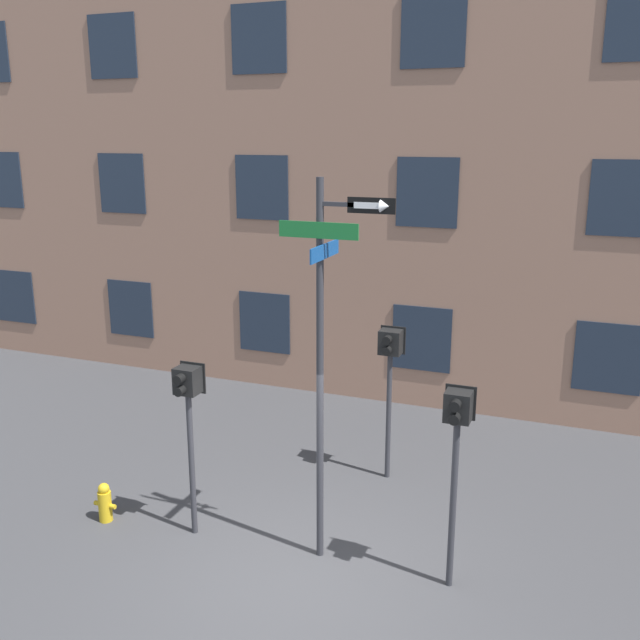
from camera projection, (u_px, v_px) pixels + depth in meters
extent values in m
plane|color=#38383A|center=(298.00, 582.00, 8.77)|extent=(60.00, 60.00, 0.00)
cube|color=#936B56|center=(437.00, 32.00, 12.87)|extent=(24.00, 0.60, 14.24)
cube|color=#1E2838|center=(15.00, 297.00, 17.66)|extent=(1.17, 0.03, 1.30)
cube|color=#1E2838|center=(131.00, 309.00, 16.45)|extent=(1.17, 0.03, 1.30)
cube|color=#1E2838|center=(265.00, 322.00, 15.24)|extent=(1.17, 0.03, 1.30)
cube|color=#1E2838|center=(422.00, 339.00, 14.03)|extent=(1.17, 0.03, 1.30)
cube|color=#1E2838|center=(608.00, 358.00, 12.82)|extent=(1.17, 0.03, 1.30)
cube|color=#1E2838|center=(2.00, 180.00, 16.93)|extent=(1.17, 0.03, 1.30)
cube|color=#1E2838|center=(122.00, 183.00, 15.72)|extent=(1.17, 0.03, 1.30)
cube|color=#1E2838|center=(262.00, 188.00, 14.52)|extent=(1.17, 0.03, 1.30)
cube|color=#1E2838|center=(427.00, 193.00, 13.31)|extent=(1.17, 0.03, 1.30)
cube|color=#1E2838|center=(625.00, 198.00, 12.10)|extent=(1.17, 0.03, 1.30)
cube|color=#1E2838|center=(112.00, 46.00, 15.00)|extent=(1.17, 0.03, 1.30)
cube|color=#1E2838|center=(259.00, 39.00, 13.79)|extent=(1.17, 0.03, 1.30)
cube|color=#1E2838|center=(433.00, 30.00, 12.58)|extent=(1.17, 0.03, 1.30)
cylinder|color=#2D2D33|center=(320.00, 379.00, 8.72)|extent=(0.09, 0.09, 4.87)
cube|color=#2D2D33|center=(345.00, 204.00, 8.07)|extent=(0.62, 0.05, 0.05)
cube|color=#196B2D|center=(318.00, 230.00, 8.20)|extent=(0.98, 0.02, 0.19)
cube|color=#14478C|center=(325.00, 251.00, 8.30)|extent=(0.02, 0.89, 0.17)
cube|color=black|center=(371.00, 206.00, 7.95)|extent=(0.56, 0.02, 0.18)
cube|color=white|center=(367.00, 206.00, 7.95)|extent=(0.32, 0.01, 0.07)
cone|color=white|center=(385.00, 206.00, 7.88)|extent=(0.10, 0.14, 0.14)
cylinder|color=#2D2D33|center=(192.00, 464.00, 9.60)|extent=(0.08, 0.08, 2.04)
cube|color=black|center=(187.00, 380.00, 9.29)|extent=(0.31, 0.26, 0.36)
cube|color=black|center=(193.00, 377.00, 9.42)|extent=(0.37, 0.02, 0.42)
cylinder|color=black|center=(179.00, 379.00, 9.10)|extent=(0.12, 0.12, 0.12)
cylinder|color=black|center=(180.00, 391.00, 9.14)|extent=(0.12, 0.12, 0.12)
cylinder|color=silver|center=(182.00, 378.00, 9.15)|extent=(0.10, 0.01, 0.10)
cylinder|color=#2D2D33|center=(453.00, 505.00, 8.44)|extent=(0.08, 0.08, 2.15)
cube|color=black|center=(458.00, 406.00, 8.12)|extent=(0.30, 0.26, 0.35)
cube|color=black|center=(460.00, 402.00, 8.25)|extent=(0.36, 0.02, 0.41)
cylinder|color=black|center=(455.00, 406.00, 7.93)|extent=(0.12, 0.12, 0.12)
cylinder|color=black|center=(455.00, 419.00, 7.97)|extent=(0.12, 0.12, 0.12)
cylinder|color=silver|center=(456.00, 404.00, 7.98)|extent=(0.10, 0.01, 0.10)
cylinder|color=#2D2D33|center=(389.00, 417.00, 11.19)|extent=(0.08, 0.08, 2.07)
cube|color=black|center=(391.00, 342.00, 10.88)|extent=(0.34, 0.26, 0.38)
cube|color=black|center=(393.00, 340.00, 11.01)|extent=(0.40, 0.02, 0.44)
cylinder|color=black|center=(387.00, 340.00, 10.69)|extent=(0.13, 0.12, 0.13)
cylinder|color=black|center=(387.00, 351.00, 10.73)|extent=(0.13, 0.12, 0.13)
cylinder|color=#EA4C14|center=(388.00, 339.00, 10.74)|extent=(0.11, 0.01, 0.11)
cylinder|color=gold|center=(105.00, 506.00, 10.10)|extent=(0.19, 0.19, 0.45)
sphere|color=gold|center=(104.00, 489.00, 10.03)|extent=(0.16, 0.16, 0.16)
cylinder|color=gold|center=(97.00, 503.00, 10.14)|extent=(0.08, 0.07, 0.07)
cylinder|color=gold|center=(113.00, 507.00, 10.05)|extent=(0.08, 0.07, 0.07)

